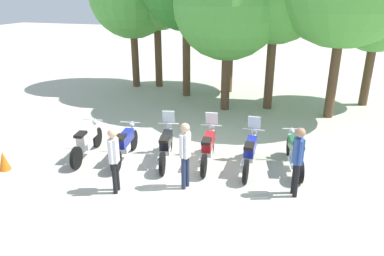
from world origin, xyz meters
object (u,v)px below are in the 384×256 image
motorcycle_0 (87,141)px  motorcycle_1 (125,144)px  motorcycle_2 (166,145)px  motorcycle_3 (208,147)px  traffic_cone (4,161)px  motorcycle_5 (295,152)px  person_2 (298,156)px  motorcycle_4 (250,152)px  person_1 (114,156)px  person_0 (185,151)px  tree_7 (379,11)px  tree_3 (228,5)px

motorcycle_0 → motorcycle_1: (1.20, 0.12, 0.00)m
motorcycle_2 → motorcycle_3: bearing=-92.1°
traffic_cone → motorcycle_5: bearing=17.5°
person_2 → traffic_cone: (-7.79, -0.97, -0.76)m
motorcycle_0 → motorcycle_4: 4.82m
motorcycle_0 → motorcycle_1: same height
motorcycle_2 → motorcycle_1: bearing=89.1°
motorcycle_1 → motorcycle_3: motorcycle_3 is taller
traffic_cone → person_1: bearing=-2.4°
motorcycle_0 → traffic_cone: (-1.75, -1.46, -0.23)m
motorcycle_2 → person_0: (1.00, -1.28, 0.51)m
motorcycle_1 → motorcycle_4: size_ratio=1.00×
motorcycle_5 → traffic_cone: motorcycle_5 is taller
motorcycle_1 → person_0: size_ratio=1.25×
person_0 → tree_7: 10.88m
motorcycle_4 → person_2: 1.74m
motorcycle_2 → motorcycle_5: motorcycle_2 is taller
motorcycle_2 → motorcycle_5: (3.59, 0.61, -0.01)m
motorcycle_5 → tree_7: bearing=-32.4°
motorcycle_0 → motorcycle_3: bearing=-90.0°
motorcycle_0 → motorcycle_4: size_ratio=0.99×
motorcycle_1 → person_2: 4.91m
person_0 → person_2: 2.69m
person_0 → tree_7: (5.28, 9.06, 2.91)m
motorcycle_3 → motorcycle_5: bearing=-87.0°
motorcycle_2 → traffic_cone: size_ratio=3.92×
person_0 → tree_7: size_ratio=0.31×
motorcycle_4 → motorcycle_5: 1.25m
motorcycle_1 → tree_7: bearing=-51.0°
motorcycle_5 → person_2: size_ratio=1.23×
motorcycle_0 → motorcycle_4: (4.78, 0.60, 0.01)m
motorcycle_2 → motorcycle_4: size_ratio=0.98×
motorcycle_4 → traffic_cone: bearing=106.4°
motorcycle_4 → person_1: size_ratio=1.31×
motorcycle_1 → motorcycle_0: bearing=87.6°
motorcycle_0 → traffic_cone: motorcycle_0 is taller
motorcycle_2 → person_2: bearing=-116.0°
motorcycle_2 → person_2: 3.79m
tree_3 → tree_7: 6.16m
person_0 → traffic_cone: person_0 is taller
motorcycle_1 → motorcycle_5: size_ratio=1.01×
tree_7 → traffic_cone: bearing=-137.3°
motorcycle_0 → tree_7: tree_7 is taller
motorcycle_5 → person_0: 3.25m
motorcycle_1 → person_1: 1.89m
motorcycle_1 → person_1: person_1 is taller
tree_7 → tree_3: bearing=-157.4°
tree_7 → person_1: bearing=-125.1°
tree_3 → tree_7: tree_3 is taller
motorcycle_0 → tree_7: bearing=-56.1°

